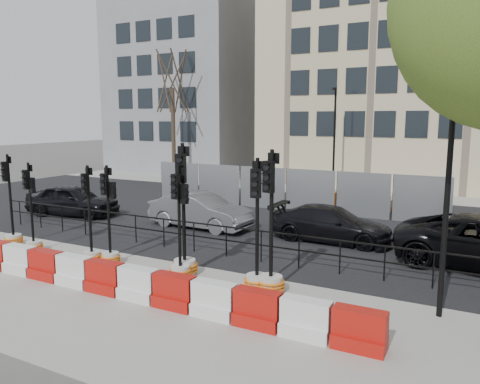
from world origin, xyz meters
The scene contains 23 objects.
ground centered at (0.00, 0.00, 0.00)m, with size 120.00×120.00×0.00m, color #51514C.
sidewalk_near centered at (0.00, -3.00, 0.01)m, with size 40.00×6.00×0.02m, color gray.
road centered at (0.00, 7.00, 0.01)m, with size 40.00×14.00×0.03m, color black.
sidewalk_far centered at (0.00, 16.00, 0.01)m, with size 40.00×4.00×0.02m, color gray.
building_grey centered at (-14.00, 21.99, 7.00)m, with size 11.00×9.06×14.00m.
building_cream centered at (2.00, 21.99, 9.00)m, with size 15.00×10.06×18.00m.
kerb_railing centered at (0.00, 1.20, 0.69)m, with size 18.00×0.04×1.00m.
heras_fencing centered at (-0.01, 9.80, 0.68)m, with size 14.33×1.72×2.00m.
lamp_post_far centered at (0.50, 14.98, 3.22)m, with size 0.12×0.56×6.00m.
lamp_post_near centered at (7.50, -0.52, 3.22)m, with size 0.12×0.56×6.00m.
tree_bare_far centered at (-11.00, 15.50, 6.65)m, with size 2.00×2.00×9.00m.
barrier_row centered at (0.00, -2.80, 0.37)m, with size 13.60×0.50×0.80m.
traffic_signal_a centered at (-5.93, -0.98, 0.65)m, with size 0.62×0.62×3.12m.
traffic_signal_b centered at (-4.65, -1.18, 0.70)m, with size 0.57×0.57×2.92m.
traffic_signal_c centered at (-2.09, -1.20, 0.61)m, with size 0.58×0.58×2.95m.
traffic_signal_d centered at (-1.50, -1.02, 0.71)m, with size 0.58×0.58×2.96m.
traffic_signal_e centered at (1.00, -0.80, 0.75)m, with size 0.72×0.72×3.66m.
traffic_signal_f centered at (1.09, -1.14, 0.74)m, with size 0.61×0.61×3.11m.
traffic_signal_g centered at (3.27, -0.93, 0.69)m, with size 0.66×0.66×3.36m.
traffic_signal_h centered at (3.64, -0.91, 0.74)m, with size 0.70×0.70×3.58m.
car_a centered at (-7.93, 3.53, 0.70)m, with size 4.37×2.41×1.41m, color black.
car_b centered at (-1.65, 4.16, 0.70)m, with size 4.32×1.74×1.39m, color #57575D.
car_c centered at (3.54, 4.57, 0.63)m, with size 4.34×1.81×1.25m, color black.
Camera 1 is at (8.13, -11.11, 4.31)m, focal length 35.00 mm.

